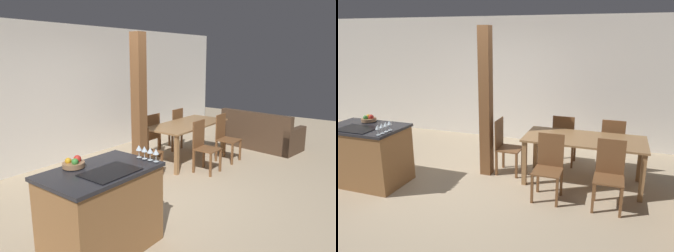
{
  "view_description": "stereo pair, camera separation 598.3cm",
  "coord_description": "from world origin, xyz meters",
  "views": [
    {
      "loc": [
        -3.63,
        -3.03,
        2.1
      ],
      "look_at": [
        0.6,
        0.2,
        0.95
      ],
      "focal_mm": 35.0,
      "sensor_mm": 36.0,
      "label": 1
    },
    {
      "loc": [
        2.19,
        -4.4,
        2.31
      ],
      "look_at": [
        0.6,
        0.2,
        0.95
      ],
      "focal_mm": 35.0,
      "sensor_mm": 36.0,
      "label": 2
    }
  ],
  "objects": [
    {
      "name": "kitchen_island",
      "position": [
        -1.48,
        -0.49,
        0.47
      ],
      "size": [
        1.21,
        0.8,
        0.95
      ],
      "color": "olive",
      "rests_on": "ground_plane"
    },
    {
      "name": "fruit_bowl",
      "position": [
        -1.62,
        -0.24,
        0.99
      ],
      "size": [
        0.23,
        0.23,
        0.12
      ],
      "color": "#99704C",
      "rests_on": "kitchen_island"
    },
    {
      "name": "wine_glass_end",
      "position": [
        -0.95,
        -0.57,
        1.06
      ],
      "size": [
        0.07,
        0.07,
        0.15
      ],
      "color": "silver",
      "rests_on": "kitchen_island"
    },
    {
      "name": "wine_glass_near",
      "position": [
        -0.95,
        -0.82,
        1.06
      ],
      "size": [
        0.07,
        0.07,
        0.15
      ],
      "color": "silver",
      "rests_on": "kitchen_island"
    },
    {
      "name": "wall_back",
      "position": [
        0.0,
        2.52,
        1.35
      ],
      "size": [
        11.2,
        0.08,
        2.7
      ],
      "color": "silver",
      "rests_on": "ground_plane"
    },
    {
      "name": "timber_post",
      "position": [
        0.17,
        0.45,
        1.23
      ],
      "size": [
        0.18,
        0.18,
        2.45
      ],
      "color": "brown",
      "rests_on": "ground_plane"
    },
    {
      "name": "dining_table",
      "position": [
        1.76,
        0.59,
        0.65
      ],
      "size": [
        1.86,
        0.86,
        0.76
      ],
      "color": "olive",
      "rests_on": "ground_plane"
    },
    {
      "name": "dining_chair_head_end",
      "position": [
        0.45,
        0.59,
        0.49
      ],
      "size": [
        0.4,
        0.4,
        0.94
      ],
      "rotation": [
        0.0,
        0.0,
        1.57
      ],
      "color": "brown",
      "rests_on": "ground_plane"
    },
    {
      "name": "ground_plane",
      "position": [
        0.0,
        0.0,
        0.0
      ],
      "size": [
        16.0,
        16.0,
        0.0
      ],
      "primitive_type": "plane",
      "color": "tan"
    },
    {
      "name": "wine_glass_middle",
      "position": [
        -0.95,
        -0.73,
        1.06
      ],
      "size": [
        0.07,
        0.07,
        0.15
      ],
      "color": "silver",
      "rests_on": "kitchen_island"
    },
    {
      "name": "dining_chair_near_right",
      "position": [
        2.18,
        -0.06,
        0.49
      ],
      "size": [
        0.4,
        0.4,
        0.94
      ],
      "color": "brown",
      "rests_on": "ground_plane"
    },
    {
      "name": "wine_glass_far",
      "position": [
        -0.95,
        -0.65,
        1.06
      ],
      "size": [
        0.07,
        0.07,
        0.15
      ],
      "color": "silver",
      "rests_on": "kitchen_island"
    },
    {
      "name": "dining_chair_far_left",
      "position": [
        1.34,
        1.24,
        0.49
      ],
      "size": [
        0.4,
        0.4,
        0.94
      ],
      "rotation": [
        0.0,
        0.0,
        3.14
      ],
      "color": "brown",
      "rests_on": "ground_plane"
    },
    {
      "name": "dining_chair_near_left",
      "position": [
        1.34,
        -0.06,
        0.49
      ],
      "size": [
        0.4,
        0.4,
        0.94
      ],
      "color": "brown",
      "rests_on": "ground_plane"
    },
    {
      "name": "dining_chair_far_right",
      "position": [
        2.18,
        1.24,
        0.49
      ],
      "size": [
        0.4,
        0.4,
        0.94
      ],
      "rotation": [
        0.0,
        0.0,
        3.14
      ],
      "color": "brown",
      "rests_on": "ground_plane"
    }
  ]
}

